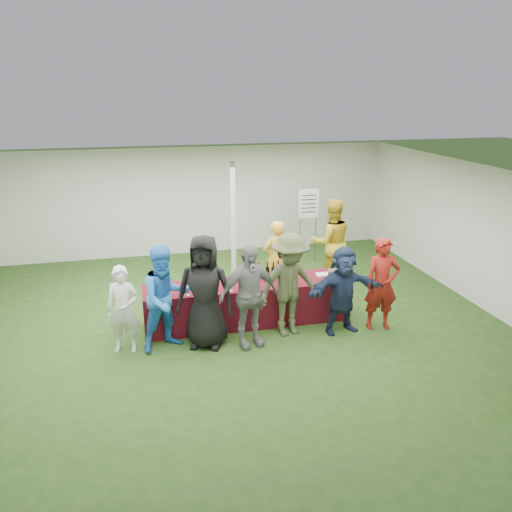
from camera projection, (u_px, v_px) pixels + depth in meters
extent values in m
plane|color=#284719|center=(220.00, 317.00, 9.30)|extent=(60.00, 60.00, 0.00)
plane|color=white|center=(193.00, 201.00, 12.55)|extent=(10.00, 0.00, 10.00)
plane|color=white|center=(282.00, 362.00, 5.18)|extent=(10.00, 0.00, 10.00)
plane|color=white|center=(466.00, 230.00, 9.97)|extent=(0.00, 8.00, 8.00)
plane|color=white|center=(217.00, 172.00, 8.44)|extent=(10.00, 10.00, 0.00)
cylinder|color=silver|center=(233.00, 229.00, 10.08)|extent=(0.10, 0.10, 2.70)
cube|color=maroon|center=(245.00, 303.00, 9.00)|extent=(3.60, 0.80, 0.75)
cylinder|color=black|center=(259.00, 274.00, 9.04)|extent=(0.07, 0.07, 0.22)
cylinder|color=black|center=(259.00, 266.00, 8.99)|extent=(0.03, 0.03, 0.08)
cylinder|color=maroon|center=(259.00, 263.00, 8.97)|extent=(0.03, 0.03, 0.02)
cylinder|color=black|center=(267.00, 273.00, 9.08)|extent=(0.07, 0.07, 0.22)
cylinder|color=black|center=(268.00, 265.00, 9.03)|extent=(0.03, 0.03, 0.08)
cylinder|color=maroon|center=(268.00, 262.00, 9.01)|extent=(0.03, 0.03, 0.02)
cylinder|color=black|center=(273.00, 273.00, 9.07)|extent=(0.07, 0.07, 0.22)
cylinder|color=black|center=(273.00, 265.00, 9.02)|extent=(0.03, 0.03, 0.08)
cylinder|color=maroon|center=(273.00, 262.00, 9.01)|extent=(0.03, 0.03, 0.02)
cylinder|color=black|center=(278.00, 271.00, 9.15)|extent=(0.07, 0.07, 0.22)
cylinder|color=black|center=(278.00, 264.00, 9.11)|extent=(0.03, 0.03, 0.08)
cylinder|color=maroon|center=(278.00, 261.00, 9.09)|extent=(0.03, 0.03, 0.02)
cylinder|color=black|center=(286.00, 272.00, 9.13)|extent=(0.07, 0.07, 0.22)
cylinder|color=black|center=(286.00, 264.00, 9.08)|extent=(0.03, 0.03, 0.08)
cylinder|color=maroon|center=(286.00, 261.00, 9.07)|extent=(0.03, 0.03, 0.02)
cylinder|color=silver|center=(168.00, 295.00, 8.36)|extent=(0.06, 0.06, 0.00)
cylinder|color=silver|center=(168.00, 293.00, 8.35)|extent=(0.01, 0.01, 0.07)
cylinder|color=silver|center=(167.00, 289.00, 8.32)|extent=(0.06, 0.06, 0.08)
cylinder|color=#4B0811|center=(167.00, 290.00, 8.33)|extent=(0.05, 0.05, 0.02)
cylinder|color=silver|center=(188.00, 295.00, 8.37)|extent=(0.06, 0.06, 0.00)
cylinder|color=silver|center=(188.00, 293.00, 8.36)|extent=(0.01, 0.01, 0.07)
cylinder|color=silver|center=(188.00, 289.00, 8.33)|extent=(0.06, 0.06, 0.08)
cylinder|color=silver|center=(203.00, 292.00, 8.49)|extent=(0.06, 0.06, 0.00)
cylinder|color=silver|center=(203.00, 290.00, 8.47)|extent=(0.01, 0.01, 0.07)
cylinder|color=silver|center=(202.00, 286.00, 8.45)|extent=(0.06, 0.06, 0.08)
cylinder|color=#4B0811|center=(202.00, 287.00, 8.46)|extent=(0.05, 0.05, 0.02)
cylinder|color=silver|center=(231.00, 291.00, 8.55)|extent=(0.06, 0.06, 0.00)
cylinder|color=silver|center=(231.00, 289.00, 8.53)|extent=(0.01, 0.01, 0.07)
cylinder|color=silver|center=(231.00, 284.00, 8.51)|extent=(0.06, 0.06, 0.08)
cylinder|color=silver|center=(252.00, 276.00, 8.96)|extent=(0.07, 0.07, 0.20)
cylinder|color=silver|center=(252.00, 270.00, 8.92)|extent=(0.03, 0.03, 0.03)
cube|color=white|center=(323.00, 275.00, 9.25)|extent=(0.25, 0.18, 0.03)
cylinder|color=slate|center=(335.00, 275.00, 9.01)|extent=(0.26, 0.26, 0.18)
cylinder|color=slate|center=(300.00, 240.00, 12.09)|extent=(0.02, 0.02, 1.10)
cylinder|color=slate|center=(315.00, 239.00, 12.17)|extent=(0.02, 0.02, 1.10)
cube|color=white|center=(309.00, 204.00, 11.84)|extent=(0.50, 0.02, 0.70)
cube|color=black|center=(309.00, 195.00, 11.77)|extent=(0.36, 0.01, 0.02)
cube|color=black|center=(309.00, 200.00, 11.80)|extent=(0.36, 0.01, 0.02)
cube|color=black|center=(309.00, 204.00, 11.83)|extent=(0.36, 0.01, 0.02)
cube|color=black|center=(309.00, 208.00, 11.86)|extent=(0.36, 0.01, 0.02)
cube|color=black|center=(309.00, 212.00, 11.89)|extent=(0.36, 0.01, 0.02)
imported|color=gold|center=(276.00, 259.00, 10.01)|extent=(0.66, 0.52, 1.59)
imported|color=gold|center=(331.00, 242.00, 10.62)|extent=(0.94, 0.75, 1.87)
imported|color=silver|center=(123.00, 310.00, 7.90)|extent=(0.59, 0.46, 1.45)
imported|color=blue|center=(166.00, 298.00, 7.95)|extent=(1.03, 0.93, 1.74)
imported|color=black|center=(205.00, 292.00, 8.01)|extent=(1.07, 0.87, 1.89)
imported|color=slate|center=(249.00, 296.00, 8.02)|extent=(1.10, 0.66, 1.75)
imported|color=#404829|center=(290.00, 285.00, 8.41)|extent=(1.27, 0.88, 1.80)
imported|color=#1C2845|center=(343.00, 290.00, 8.53)|extent=(1.48, 0.64, 1.55)
imported|color=maroon|center=(382.00, 284.00, 8.65)|extent=(0.65, 0.47, 1.65)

